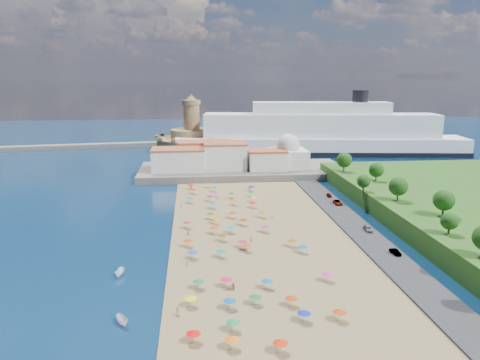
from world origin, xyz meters
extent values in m
plane|color=#071938|center=(0.00, 0.00, 0.00)|extent=(700.00, 700.00, 0.00)
cube|color=#59544C|center=(10.00, 73.00, 1.50)|extent=(90.00, 36.00, 3.00)
cube|color=#59544C|center=(-12.00, 108.00, 1.20)|extent=(18.00, 70.00, 2.40)
cube|color=#59544C|center=(-110.00, 153.00, 1.30)|extent=(199.03, 34.77, 2.60)
cube|color=silver|center=(-18.00, 69.00, 7.50)|extent=(22.00, 14.00, 9.00)
cube|color=silver|center=(2.00, 71.00, 8.50)|extent=(18.00, 16.00, 11.00)
cube|color=silver|center=(20.00, 67.00, 7.00)|extent=(16.00, 12.00, 8.00)
cube|color=silver|center=(-6.00, 83.00, 8.00)|extent=(24.00, 14.00, 10.00)
cube|color=silver|center=(30.00, 71.00, 7.00)|extent=(16.00, 16.00, 8.00)
sphere|color=silver|center=(30.00, 71.00, 13.00)|extent=(10.00, 10.00, 10.00)
cylinder|color=silver|center=(30.00, 71.00, 16.80)|extent=(1.20, 1.20, 1.60)
cylinder|color=#9D7B4E|center=(-12.00, 138.00, 4.00)|extent=(40.00, 40.00, 8.00)
cylinder|color=#9D7B4E|center=(-12.00, 138.00, 10.50)|extent=(24.00, 24.00, 5.00)
cylinder|color=#9D7B4E|center=(-12.00, 138.00, 20.00)|extent=(9.00, 9.00, 14.00)
cylinder|color=#9D7B4E|center=(-12.00, 138.00, 28.20)|extent=(10.40, 10.40, 2.40)
cone|color=#9D7B4E|center=(-12.00, 138.00, 30.90)|extent=(6.00, 6.00, 3.00)
cube|color=black|center=(58.56, 123.27, 1.29)|extent=(162.05, 43.84, 2.58)
cube|color=white|center=(58.56, 123.27, 4.78)|extent=(161.00, 43.32, 9.56)
cube|color=white|center=(58.56, 123.27, 15.93)|extent=(128.86, 35.08, 12.75)
cube|color=white|center=(58.56, 123.27, 25.49)|extent=(75.64, 24.15, 6.37)
cylinder|color=black|center=(79.64, 120.58, 31.87)|extent=(8.50, 8.50, 6.37)
cylinder|color=gray|center=(15.82, -40.12, 1.25)|extent=(0.07, 0.07, 2.00)
cone|color=#C22989|center=(15.82, -40.12, 2.15)|extent=(2.50, 2.50, 0.60)
cylinder|color=gray|center=(-4.52, -13.48, 1.25)|extent=(0.07, 0.07, 2.00)
cone|color=#8F390D|center=(-4.52, -13.48, 2.15)|extent=(2.50, 2.50, 0.60)
cylinder|color=gray|center=(-12.88, 45.35, 1.25)|extent=(0.07, 0.07, 2.00)
cone|color=red|center=(-12.88, 45.35, 2.15)|extent=(2.50, 2.50, 0.60)
cylinder|color=gray|center=(-5.67, -57.61, 1.25)|extent=(0.07, 0.07, 2.00)
cone|color=#167E45|center=(-5.67, -57.61, 2.15)|extent=(2.50, 2.50, 0.60)
cylinder|color=gray|center=(-6.92, 6.33, 1.25)|extent=(0.07, 0.07, 2.00)
cone|color=#287013|center=(-6.92, 6.33, 2.15)|extent=(2.50, 2.50, 0.60)
cylinder|color=gray|center=(1.52, 21.32, 1.25)|extent=(0.07, 0.07, 2.00)
cone|color=orange|center=(1.52, 21.32, 2.15)|extent=(2.50, 2.50, 0.60)
cylinder|color=gray|center=(-12.33, -24.70, 1.25)|extent=(0.07, 0.07, 2.00)
cone|color=#0D52AA|center=(-12.33, -24.70, 2.15)|extent=(2.50, 2.50, 0.60)
cylinder|color=gray|center=(14.29, -23.94, 1.25)|extent=(0.07, 0.07, 2.00)
cone|color=#0D607F|center=(14.29, -23.94, 2.15)|extent=(2.50, 2.50, 0.60)
cylinder|color=gray|center=(9.72, 40.07, 1.25)|extent=(0.07, 0.07, 2.00)
cone|color=#0C139F|center=(9.72, 40.07, 2.15)|extent=(2.50, 2.50, 0.60)
cylinder|color=gray|center=(2.33, -0.78, 1.25)|extent=(0.07, 0.07, 2.00)
cone|color=maroon|center=(2.33, -0.78, 2.15)|extent=(2.50, 2.50, 0.60)
cylinder|color=gray|center=(-6.35, -62.98, 1.25)|extent=(0.07, 0.07, 2.00)
cone|color=orange|center=(-6.35, -62.98, 2.15)|extent=(2.50, 2.50, 0.60)
cylinder|color=gray|center=(13.28, -56.12, 1.25)|extent=(0.07, 0.07, 2.00)
cone|color=#AB3B0D|center=(13.28, -56.12, 2.15)|extent=(2.50, 2.50, 0.60)
cylinder|color=gray|center=(-13.23, 25.53, 1.25)|extent=(0.07, 0.07, 2.00)
cone|color=#0D6B7C|center=(-13.23, 25.53, 2.15)|extent=(2.50, 2.50, 0.60)
cylinder|color=gray|center=(-1.83, -7.21, 1.25)|extent=(0.07, 0.07, 2.00)
cone|color=teal|center=(-1.83, -7.21, 2.15)|extent=(2.50, 2.50, 0.60)
cylinder|color=gray|center=(-11.22, -40.88, 1.25)|extent=(0.07, 0.07, 2.00)
cone|color=#136E3B|center=(-11.22, -40.88, 2.15)|extent=(2.50, 2.50, 0.60)
cylinder|color=gray|center=(-5.70, 17.72, 1.25)|extent=(0.07, 0.07, 2.00)
cone|color=#0E6CB7|center=(-5.70, 17.72, 2.15)|extent=(2.50, 2.50, 0.60)
cylinder|color=gray|center=(12.66, -19.28, 1.25)|extent=(0.07, 0.07, 2.00)
cone|color=#87630C|center=(12.66, -19.28, 2.15)|extent=(2.50, 2.50, 0.60)
cylinder|color=gray|center=(-0.64, -48.76, 1.25)|extent=(0.07, 0.07, 2.00)
cone|color=#136D34|center=(-0.64, -48.76, 2.15)|extent=(2.50, 2.50, 0.60)
cylinder|color=gray|center=(-11.71, 37.72, 1.25)|extent=(0.07, 0.07, 2.00)
cone|color=#A0360E|center=(-11.71, 37.72, 2.15)|extent=(2.50, 2.50, 0.60)
cylinder|color=gray|center=(1.12, -64.65, 1.25)|extent=(0.07, 0.07, 2.00)
cone|color=red|center=(1.12, -64.65, 2.15)|extent=(2.50, 2.50, 0.60)
cylinder|color=gray|center=(5.97, -50.02, 1.25)|extent=(0.07, 0.07, 2.00)
cone|color=#B6380E|center=(5.97, -50.02, 2.15)|extent=(2.50, 2.50, 0.60)
cylinder|color=gray|center=(8.64, 24.23, 1.25)|extent=(0.07, 0.07, 2.00)
cone|color=#D1C40B|center=(8.64, 24.23, 2.15)|extent=(2.50, 2.50, 0.60)
cylinder|color=gray|center=(1.59, 30.55, 1.25)|extent=(0.07, 0.07, 2.00)
cone|color=#147221|center=(1.59, 30.55, 2.15)|extent=(2.50, 2.50, 0.60)
cylinder|color=gray|center=(-3.70, 32.04, 1.25)|extent=(0.07, 0.07, 2.00)
cone|color=#C92BAC|center=(-3.70, 32.04, 2.15)|extent=(2.50, 2.50, 0.60)
cylinder|color=gray|center=(-5.59, -40.51, 1.25)|extent=(0.07, 0.07, 2.00)
cone|color=#D81156|center=(-5.59, -40.51, 2.15)|extent=(2.50, 2.50, 0.60)
cylinder|color=gray|center=(-6.61, -7.21, 1.25)|extent=(0.07, 0.07, 2.00)
cone|color=red|center=(-6.61, -7.21, 2.15)|extent=(2.50, 2.50, 0.60)
cylinder|color=gray|center=(-0.33, 6.35, 1.25)|extent=(0.07, 0.07, 2.00)
cone|color=#CB3A09|center=(-0.33, 6.35, 2.15)|extent=(2.50, 2.50, 0.60)
cylinder|color=gray|center=(7.57, -7.42, 1.25)|extent=(0.07, 0.07, 2.00)
cone|color=#AD256E|center=(7.57, -7.42, 2.15)|extent=(2.50, 2.50, 0.60)
cylinder|color=gray|center=(0.96, -21.48, 1.25)|extent=(0.07, 0.07, 2.00)
cone|color=#BC4B0F|center=(0.96, -21.48, 2.15)|extent=(2.50, 2.50, 0.60)
cylinder|color=gray|center=(-12.80, -48.17, 1.25)|extent=(0.07, 0.07, 2.00)
cone|color=yellow|center=(-12.80, -48.17, 2.15)|extent=(2.50, 2.50, 0.60)
cylinder|color=gray|center=(0.06, -18.84, 1.25)|extent=(0.07, 0.07, 2.00)
cone|color=#9C2146|center=(0.06, -18.84, 2.15)|extent=(2.50, 2.50, 0.60)
cylinder|color=gray|center=(-13.56, -16.66, 1.25)|extent=(0.07, 0.07, 2.00)
cone|color=#BF3B0F|center=(-13.56, -16.66, 2.15)|extent=(2.50, 2.50, 0.60)
cylinder|color=gray|center=(7.42, 17.22, 1.25)|extent=(0.07, 0.07, 2.00)
cone|color=#FA100B|center=(7.42, 17.22, 2.15)|extent=(2.50, 2.50, 0.60)
cylinder|color=gray|center=(8.75, 31.60, 1.25)|extent=(0.07, 0.07, 2.00)
cone|color=#167F26|center=(8.75, 31.60, 2.15)|extent=(2.50, 2.50, 0.60)
cylinder|color=gray|center=(2.62, -42.16, 1.25)|extent=(0.07, 0.07, 2.00)
cone|color=#0C5EA4|center=(2.62, -42.16, 2.15)|extent=(2.50, 2.50, 0.60)
cylinder|color=gray|center=(-3.98, 40.26, 1.25)|extent=(0.07, 0.07, 2.00)
cone|color=#0F698E|center=(-3.98, 40.26, 2.15)|extent=(2.50, 2.50, 0.60)
cylinder|color=gray|center=(-5.63, -49.92, 1.25)|extent=(0.07, 0.07, 2.00)
cone|color=#0D53AB|center=(-5.63, -49.92, 2.15)|extent=(2.50, 2.50, 0.60)
cylinder|color=gray|center=(6.99, -55.84, 1.25)|extent=(0.07, 0.07, 2.00)
cone|color=#0E26BA|center=(6.99, -55.84, 2.15)|extent=(2.50, 2.50, 0.60)
cylinder|color=gray|center=(-12.33, -60.50, 1.25)|extent=(0.07, 0.07, 2.00)
cone|color=#F20A0B|center=(-12.33, -60.50, 2.15)|extent=(2.50, 2.50, 0.60)
cylinder|color=gray|center=(8.87, 5.97, 1.25)|extent=(0.07, 0.07, 2.00)
cone|color=#98620D|center=(8.87, 5.97, 2.15)|extent=(2.50, 2.50, 0.60)
cylinder|color=gray|center=(-6.31, 27.11, 1.25)|extent=(0.07, 0.07, 2.00)
cone|color=#B00E3E|center=(-6.31, 27.11, 2.15)|extent=(2.50, 2.50, 0.60)
cylinder|color=gray|center=(-6.49, 47.86, 1.25)|extent=(0.07, 0.07, 2.00)
cone|color=#983E0D|center=(-6.49, 47.86, 2.15)|extent=(2.50, 2.50, 0.60)
cylinder|color=gray|center=(-5.66, -24.60, 1.25)|extent=(0.07, 0.07, 2.00)
cone|color=#0D7B62|center=(-5.66, -24.60, 2.15)|extent=(2.50, 2.50, 0.60)
cylinder|color=gray|center=(-5.72, 1.64, 1.25)|extent=(0.07, 0.07, 2.00)
cone|color=orange|center=(-5.72, 1.64, 2.15)|extent=(2.50, 2.50, 0.60)
cylinder|color=gray|center=(-13.79, -1.50, 1.25)|extent=(0.07, 0.07, 2.00)
cone|color=#982045|center=(-13.79, -1.50, 2.15)|extent=(2.50, 2.50, 0.60)
imported|color=tan|center=(9.47, 41.77, 1.13)|extent=(1.30, 1.06, 1.76)
imported|color=tan|center=(-15.94, 19.70, 1.14)|extent=(1.23, 1.31, 1.78)
imported|color=tan|center=(-4.21, -42.16, 1.08)|extent=(1.59, 1.15, 1.66)
imported|color=tan|center=(-15.09, -51.67, 1.19)|extent=(1.04, 0.82, 1.89)
imported|color=tan|center=(-12.61, 44.55, 1.18)|extent=(0.98, 1.16, 1.86)
imported|color=tan|center=(-13.36, -7.46, 1.16)|extent=(0.98, 1.08, 1.82)
imported|color=tan|center=(11.51, 3.70, 1.08)|extent=(0.50, 0.67, 1.66)
imported|color=tan|center=(-13.58, -29.18, 1.15)|extent=(0.43, 0.66, 1.80)
imported|color=tan|center=(2.93, -14.24, 1.04)|extent=(0.84, 0.62, 1.57)
imported|color=white|center=(-24.71, -53.15, 0.76)|extent=(3.14, 4.15, 1.51)
imported|color=white|center=(-28.15, -32.21, 0.76)|extent=(2.17, 4.14, 1.52)
imported|color=gray|center=(36.00, -10.42, 1.35)|extent=(2.13, 4.62, 1.31)
imported|color=gray|center=(36.00, 27.24, 1.30)|extent=(1.68, 3.60, 1.19)
imported|color=gray|center=(36.00, -27.96, 1.31)|extent=(1.79, 3.84, 1.22)
imported|color=gray|center=(36.00, 17.37, 1.37)|extent=(2.42, 4.89, 1.33)
cylinder|color=#382314|center=(47.93, -29.68, 7.16)|extent=(0.50, 0.50, 2.32)
sphere|color=#14380F|center=(47.93, -29.68, 9.25)|extent=(4.18, 4.18, 4.18)
cylinder|color=#382314|center=(54.22, -15.59, 7.57)|extent=(0.50, 0.50, 3.13)
sphere|color=#14380F|center=(54.22, -15.59, 10.39)|extent=(5.64, 5.64, 5.64)
cylinder|color=#382314|center=(49.01, 0.89, 7.57)|extent=(0.50, 0.50, 3.13)
sphere|color=#14380F|center=(49.01, 0.89, 10.38)|extent=(5.64, 5.64, 5.64)
cylinder|color=#382314|center=(42.94, 13.15, 7.21)|extent=(0.50, 0.50, 2.42)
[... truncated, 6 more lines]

